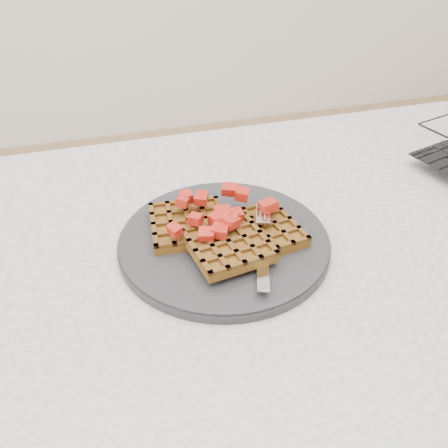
% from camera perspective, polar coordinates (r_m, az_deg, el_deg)
% --- Properties ---
extents(table, '(1.20, 0.80, 0.75)m').
position_cam_1_polar(table, '(0.84, 10.56, -7.73)').
color(table, silver).
rests_on(table, ground).
extents(plate, '(0.31, 0.31, 0.02)m').
position_cam_1_polar(plate, '(0.73, 0.00, -2.03)').
color(plate, '#242427').
rests_on(plate, table).
extents(waffles, '(0.22, 0.19, 0.03)m').
position_cam_1_polar(waffles, '(0.71, 0.10, -1.00)').
color(waffles, brown).
rests_on(waffles, plate).
extents(strawberry_pile, '(0.15, 0.15, 0.02)m').
position_cam_1_polar(strawberry_pile, '(0.70, 0.00, 0.92)').
color(strawberry_pile, '#940600').
rests_on(strawberry_pile, waffles).
extents(fork, '(0.08, 0.18, 0.02)m').
position_cam_1_polar(fork, '(0.70, 4.43, -2.37)').
color(fork, silver).
rests_on(fork, plate).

